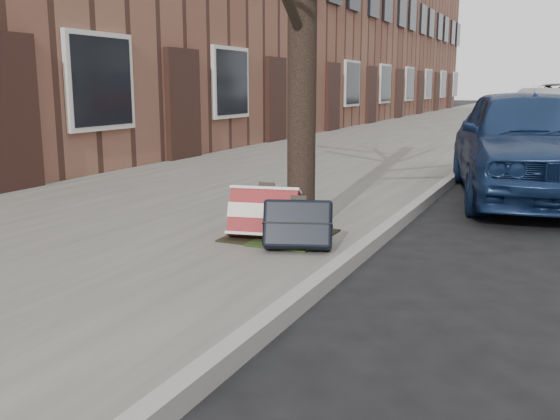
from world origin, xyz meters
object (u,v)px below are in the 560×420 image
at_px(suitcase_navy, 298,224).
at_px(car_near_front, 528,142).
at_px(car_near_mid, 545,112).
at_px(suitcase_red, 264,213).

bearing_deg(suitcase_navy, car_near_front, 50.24).
xyz_separation_m(suitcase_navy, car_near_mid, (1.31, 14.88, 0.34)).
bearing_deg(car_near_mid, car_near_front, -77.27).
distance_m(suitcase_red, car_near_mid, 14.76).
bearing_deg(car_near_front, suitcase_red, -128.55).
xyz_separation_m(suitcase_navy, car_near_front, (1.49, 4.07, 0.39)).
xyz_separation_m(suitcase_red, car_near_front, (1.91, 3.85, 0.38)).
height_order(car_near_front, car_near_mid, car_near_front).
relative_size(suitcase_navy, car_near_mid, 0.14).
relative_size(suitcase_navy, car_near_front, 0.13).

